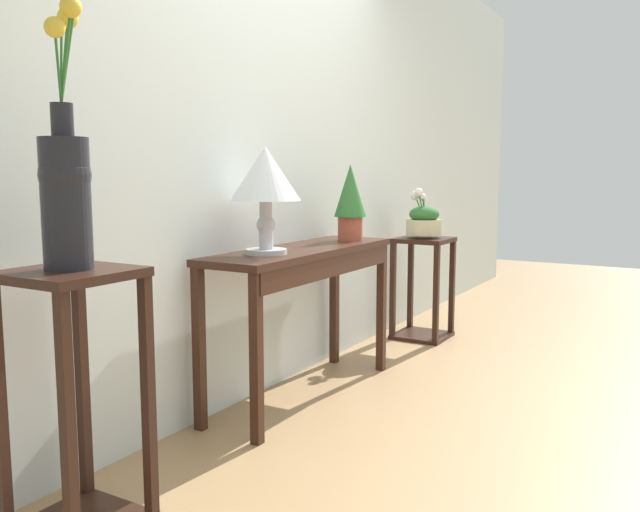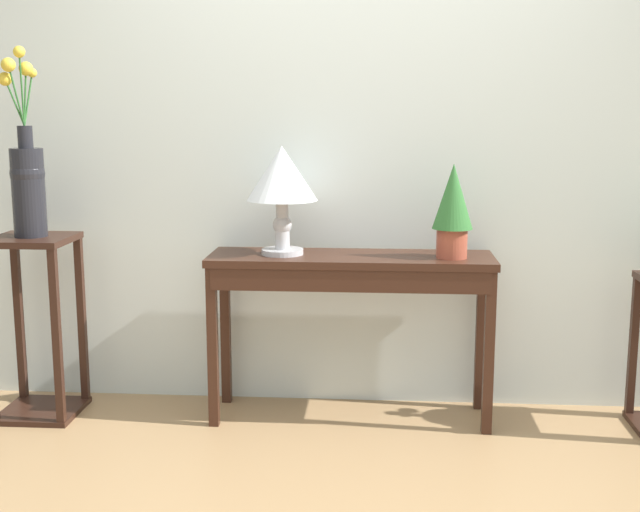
# 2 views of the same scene
# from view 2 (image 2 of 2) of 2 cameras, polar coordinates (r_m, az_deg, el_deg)

# --- Properties ---
(back_wall_with_art) EXTENTS (9.00, 0.10, 2.80)m
(back_wall_with_art) POSITION_cam_2_polar(r_m,az_deg,el_deg) (4.02, 2.12, 9.39)
(back_wall_with_art) COLOR silver
(back_wall_with_art) RESTS_ON ground
(console_table) EXTENTS (1.31, 0.38, 0.79)m
(console_table) POSITION_cam_2_polar(r_m,az_deg,el_deg) (3.80, 2.13, -1.70)
(console_table) COLOR #381E14
(console_table) RESTS_ON ground
(table_lamp) EXTENTS (0.33, 0.33, 0.50)m
(table_lamp) POSITION_cam_2_polar(r_m,az_deg,el_deg) (3.78, -2.66, 5.36)
(table_lamp) COLOR #B7B7BC
(table_lamp) RESTS_ON console_table
(potted_plant_on_console) EXTENTS (0.18, 0.18, 0.43)m
(potted_plant_on_console) POSITION_cam_2_polar(r_m,az_deg,el_deg) (3.74, 9.18, 3.41)
(potted_plant_on_console) COLOR #9E4733
(potted_plant_on_console) RESTS_ON console_table
(pedestal_stand_left) EXTENTS (0.36, 0.36, 0.87)m
(pedestal_stand_left) POSITION_cam_2_polar(r_m,az_deg,el_deg) (4.14, -18.99, -4.66)
(pedestal_stand_left) COLOR black
(pedestal_stand_left) RESTS_ON ground
(flower_vase_tall_left) EXTENTS (0.16, 0.19, 0.86)m
(flower_vase_tall_left) POSITION_cam_2_polar(r_m,az_deg,el_deg) (4.02, -19.59, 5.14)
(flower_vase_tall_left) COLOR black
(flower_vase_tall_left) RESTS_ON pedestal_stand_left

